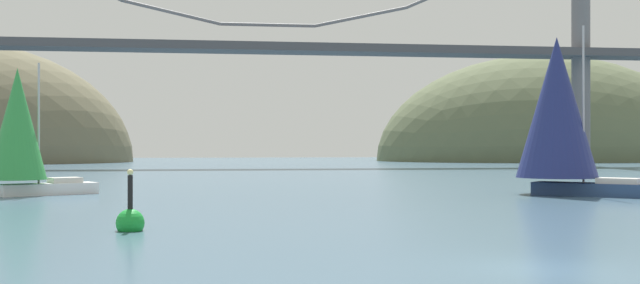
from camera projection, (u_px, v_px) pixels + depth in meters
The scene contains 6 objects.
ground_plane at pixel (541, 269), 21.28m from camera, with size 360.00×360.00×0.00m, color #426075.
headland_right at pixel (544, 160), 163.43m from camera, with size 69.90×44.00×43.40m, color #5B6647.
suspension_bridge at pixel (268, 41), 115.37m from camera, with size 132.28×6.00×39.05m.
sailboat_green_sail at pixel (20, 130), 51.56m from camera, with size 7.45×5.81×8.70m.
sailboat_navy_sail at pixel (559, 111), 52.59m from camera, with size 9.25×8.86×11.08m.
channel_buoy at pixel (130, 221), 30.71m from camera, with size 1.10×1.10×2.64m.
Camera 1 is at (-8.88, -20.23, 3.35)m, focal length 44.71 mm.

